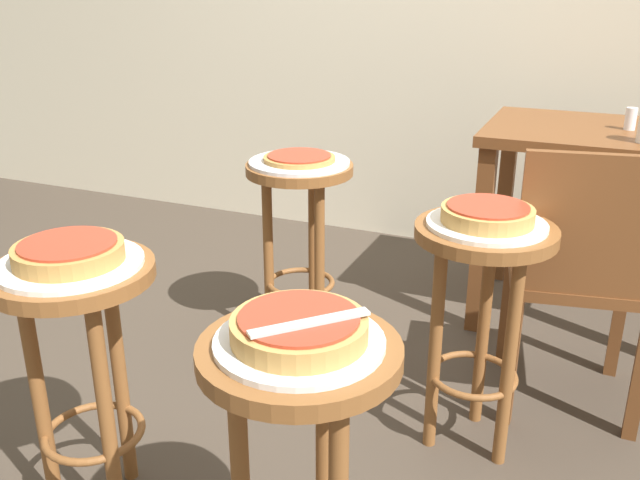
# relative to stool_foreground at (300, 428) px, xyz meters

# --- Properties ---
(ground_plane) EXTENTS (6.00, 6.00, 0.00)m
(ground_plane) POSITION_rel_stool_foreground_xyz_m (-0.31, 0.71, -0.49)
(ground_plane) COLOR #42382D
(stool_foreground) EXTENTS (0.37, 0.37, 0.67)m
(stool_foreground) POSITION_rel_stool_foreground_xyz_m (0.00, 0.00, 0.00)
(stool_foreground) COLOR brown
(stool_foreground) RESTS_ON ground_plane
(serving_plate_foreground) EXTENTS (0.31, 0.31, 0.01)m
(serving_plate_foreground) POSITION_rel_stool_foreground_xyz_m (0.00, 0.00, 0.18)
(serving_plate_foreground) COLOR silver
(serving_plate_foreground) RESTS_ON stool_foreground
(pizza_foreground) EXTENTS (0.25, 0.25, 0.05)m
(pizza_foreground) POSITION_rel_stool_foreground_xyz_m (0.00, -0.00, 0.21)
(pizza_foreground) COLOR tan
(pizza_foreground) RESTS_ON serving_plate_foreground
(stool_middle) EXTENTS (0.37, 0.37, 0.67)m
(stool_middle) POSITION_rel_stool_foreground_xyz_m (-0.62, 0.12, 0.00)
(stool_middle) COLOR brown
(stool_middle) RESTS_ON ground_plane
(serving_plate_middle) EXTENTS (0.33, 0.33, 0.01)m
(serving_plate_middle) POSITION_rel_stool_foreground_xyz_m (-0.62, 0.12, 0.18)
(serving_plate_middle) COLOR white
(serving_plate_middle) RESTS_ON stool_middle
(pizza_middle) EXTENTS (0.24, 0.24, 0.05)m
(pizza_middle) POSITION_rel_stool_foreground_xyz_m (-0.62, 0.12, 0.21)
(pizza_middle) COLOR #B78442
(pizza_middle) RESTS_ON serving_plate_middle
(stool_leftside) EXTENTS (0.37, 0.37, 0.67)m
(stool_leftside) POSITION_rel_stool_foreground_xyz_m (0.19, 0.75, 0.00)
(stool_leftside) COLOR brown
(stool_leftside) RESTS_ON ground_plane
(serving_plate_leftside) EXTENTS (0.31, 0.31, 0.01)m
(serving_plate_leftside) POSITION_rel_stool_foreground_xyz_m (0.19, 0.75, 0.18)
(serving_plate_leftside) COLOR white
(serving_plate_leftside) RESTS_ON stool_leftside
(pizza_leftside) EXTENTS (0.24, 0.24, 0.05)m
(pizza_leftside) POSITION_rel_stool_foreground_xyz_m (0.19, 0.75, 0.21)
(pizza_leftside) COLOR tan
(pizza_leftside) RESTS_ON serving_plate_leftside
(stool_rear) EXTENTS (0.37, 0.37, 0.67)m
(stool_rear) POSITION_rel_stool_foreground_xyz_m (-0.52, 1.13, 0.00)
(stool_rear) COLOR brown
(stool_rear) RESTS_ON ground_plane
(serving_plate_rear) EXTENTS (0.35, 0.35, 0.01)m
(serving_plate_rear) POSITION_rel_stool_foreground_xyz_m (-0.52, 1.13, 0.18)
(serving_plate_rear) COLOR silver
(serving_plate_rear) RESTS_ON stool_rear
(pizza_rear) EXTENTS (0.25, 0.25, 0.02)m
(pizza_rear) POSITION_rel_stool_foreground_xyz_m (-0.52, 1.13, 0.20)
(pizza_rear) COLOR #B78442
(pizza_rear) RESTS_ON serving_plate_rear
(dining_table) EXTENTS (0.81, 0.62, 0.76)m
(dining_table) POSITION_rel_stool_foreground_xyz_m (0.42, 1.72, 0.12)
(dining_table) COLOR brown
(dining_table) RESTS_ON ground_plane
(condiment_shaker) EXTENTS (0.04, 0.04, 0.08)m
(condiment_shaker) POSITION_rel_stool_foreground_xyz_m (0.51, 1.73, 0.31)
(condiment_shaker) COLOR white
(condiment_shaker) RESTS_ON dining_table
(wooden_chair) EXTENTS (0.47, 0.47, 0.85)m
(wooden_chair) POSITION_rel_stool_foreground_xyz_m (0.43, 1.04, -0.03)
(wooden_chair) COLOR brown
(wooden_chair) RESTS_ON ground_plane
(pizza_server_knife) EXTENTS (0.17, 0.18, 0.01)m
(pizza_server_knife) POSITION_rel_stool_foreground_xyz_m (0.03, -0.02, 0.24)
(pizza_server_knife) COLOR silver
(pizza_server_knife) RESTS_ON pizza_foreground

